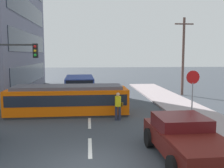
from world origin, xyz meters
TOP-DOWN VIEW (x-y plane):
  - ground_plane at (0.00, 10.00)m, footprint 120.00×120.00m
  - sidewalk_curb_right at (6.80, 6.00)m, footprint 3.20×36.00m
  - lane_stripe_1 at (0.00, 2.00)m, footprint 0.16×2.40m
  - lane_stripe_2 at (0.00, 6.00)m, footprint 0.16×2.40m
  - lane_stripe_3 at (0.00, 14.30)m, footprint 0.16×2.40m
  - lane_stripe_4 at (0.00, 20.30)m, footprint 0.16×2.40m
  - streetcar_tram at (-1.38, 8.30)m, footprint 7.74×2.60m
  - city_bus at (-0.88, 15.72)m, footprint 2.70×5.51m
  - pedestrian_crossing at (1.71, 6.46)m, footprint 0.51×0.36m
  - pickup_truck_parked at (3.54, 0.44)m, footprint 2.36×5.04m
  - parked_sedan_mid at (-4.90, 12.26)m, footprint 2.13×4.07m
  - stop_sign at (5.85, 5.46)m, footprint 0.76×0.07m
  - traffic_light_mast at (-4.76, 6.95)m, footprint 3.17×0.33m
  - utility_pole_mid at (9.02, 15.56)m, footprint 1.80×0.24m

SIDE VIEW (x-z plane):
  - ground_plane at x=0.00m, z-range 0.00..0.00m
  - lane_stripe_1 at x=0.00m, z-range 0.00..0.01m
  - lane_stripe_2 at x=0.00m, z-range 0.00..0.01m
  - lane_stripe_3 at x=0.00m, z-range 0.00..0.01m
  - lane_stripe_4 at x=0.00m, z-range 0.00..0.01m
  - sidewalk_curb_right at x=6.80m, z-range 0.00..0.14m
  - parked_sedan_mid at x=-4.90m, z-range 0.03..1.22m
  - pickup_truck_parked at x=3.54m, z-range 0.02..1.57m
  - pedestrian_crossing at x=1.71m, z-range 0.11..1.78m
  - streetcar_tram at x=-1.38m, z-range 0.03..1.94m
  - city_bus at x=-0.88m, z-range 0.13..1.98m
  - stop_sign at x=5.85m, z-range 0.75..3.63m
  - traffic_light_mast at x=-4.76m, z-range 0.98..5.66m
  - utility_pole_mid at x=9.02m, z-range 0.18..7.55m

